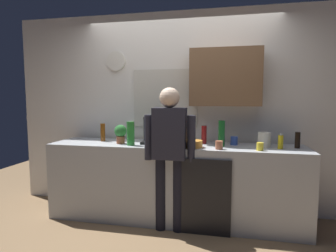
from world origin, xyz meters
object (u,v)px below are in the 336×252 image
at_px(mixing_bowl, 193,144).
at_px(person_at_sink, 170,147).
at_px(bottle_green_wine, 222,134).
at_px(bottle_clear_soda, 131,133).
at_px(coffee_maker, 151,132).
at_px(storage_canister, 264,140).
at_px(bottle_dark_sauce, 297,140).
at_px(bottle_red_vinegar, 204,135).
at_px(cup_terracotta_mug, 219,145).
at_px(cup_yellow_cup, 260,147).
at_px(potted_plant, 120,133).
at_px(cup_blue_mug, 234,141).
at_px(dish_soap, 281,142).
at_px(bottle_amber_beer, 103,132).

height_order(mixing_bowl, person_at_sink, person_at_sink).
xyz_separation_m(bottle_green_wine, bottle_clear_soda, (-1.05, -0.13, -0.01)).
height_order(coffee_maker, storage_canister, coffee_maker).
relative_size(bottle_dark_sauce, bottle_clear_soda, 0.64).
bearing_deg(bottle_red_vinegar, cup_terracotta_mug, -61.56).
height_order(cup_terracotta_mug, cup_yellow_cup, cup_terracotta_mug).
height_order(bottle_dark_sauce, cup_terracotta_mug, bottle_dark_sauce).
xyz_separation_m(cup_terracotta_mug, potted_plant, (-1.19, 0.15, 0.09)).
relative_size(bottle_green_wine, person_at_sink, 0.19).
bearing_deg(cup_yellow_cup, mixing_bowl, 176.85).
bearing_deg(storage_canister, bottle_green_wine, -174.77).
bearing_deg(cup_blue_mug, bottle_clear_soda, -167.33).
bearing_deg(dish_soap, cup_blue_mug, 163.21).
bearing_deg(potted_plant, bottle_green_wine, 1.81).
bearing_deg(potted_plant, bottle_dark_sauce, 3.08).
height_order(cup_blue_mug, dish_soap, dish_soap).
bearing_deg(cup_terracotta_mug, cup_blue_mug, 62.84).
height_order(bottle_red_vinegar, bottle_clear_soda, bottle_clear_soda).
xyz_separation_m(coffee_maker, person_at_sink, (0.30, -0.31, -0.13)).
bearing_deg(bottle_red_vinegar, coffee_maker, -168.34).
distance_m(cup_yellow_cup, dish_soap, 0.28).
distance_m(cup_terracotta_mug, dish_soap, 0.68).
distance_m(cup_yellow_cup, cup_blue_mug, 0.40).
relative_size(bottle_dark_sauce, cup_terracotta_mug, 1.96).
distance_m(coffee_maker, bottle_dark_sauce, 1.68).
xyz_separation_m(coffee_maker, bottle_red_vinegar, (0.64, 0.13, -0.04)).
distance_m(bottle_green_wine, cup_blue_mug, 0.22).
height_order(bottle_dark_sauce, person_at_sink, person_at_sink).
relative_size(bottle_clear_soda, cup_yellow_cup, 3.29).
bearing_deg(person_at_sink, cup_terracotta_mug, 14.18).
relative_size(bottle_amber_beer, mixing_bowl, 1.05).
height_order(cup_yellow_cup, cup_blue_mug, cup_blue_mug).
xyz_separation_m(bottle_dark_sauce, cup_blue_mug, (-0.69, 0.06, -0.04)).
distance_m(coffee_maker, mixing_bowl, 0.57).
relative_size(bottle_amber_beer, dish_soap, 1.28).
bearing_deg(dish_soap, potted_plant, -179.22).
bearing_deg(person_at_sink, bottle_red_vinegar, 57.81).
bearing_deg(bottle_green_wine, cup_blue_mug, 43.26).
bearing_deg(cup_yellow_cup, coffee_maker, 170.58).
xyz_separation_m(mixing_bowl, storage_canister, (0.79, 0.17, 0.05)).
distance_m(bottle_red_vinegar, person_at_sink, 0.57).
xyz_separation_m(bottle_red_vinegar, bottle_clear_soda, (-0.84, -0.31, 0.03)).
relative_size(bottle_amber_beer, bottle_red_vinegar, 1.05).
distance_m(dish_soap, person_at_sink, 1.22).
relative_size(coffee_maker, bottle_clear_soda, 1.18).
relative_size(coffee_maker, bottle_green_wine, 1.10).
distance_m(bottle_green_wine, cup_terracotta_mug, 0.21).
bearing_deg(bottle_red_vinegar, potted_plant, -168.01).
relative_size(cup_terracotta_mug, person_at_sink, 0.06).
distance_m(potted_plant, storage_canister, 1.69).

